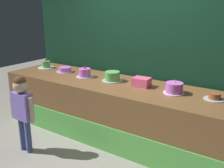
{
  "coord_description": "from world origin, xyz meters",
  "views": [
    {
      "loc": [
        1.98,
        -2.72,
        2.0
      ],
      "look_at": [
        -0.08,
        0.3,
        0.91
      ],
      "focal_mm": 42.18,
      "sensor_mm": 36.0,
      "label": 1
    }
  ],
  "objects_px": {
    "cake_right": "(174,88)",
    "cake_left": "(65,70)",
    "cake_center_right": "(112,77)",
    "child_figure": "(22,104)",
    "cake_far_right": "(215,97)",
    "cake_center_left": "(85,73)",
    "pink_box": "(141,82)",
    "cake_far_left": "(46,65)"
  },
  "relations": [
    {
      "from": "cake_left",
      "to": "cake_far_right",
      "type": "height_order",
      "value": "cake_left"
    },
    {
      "from": "cake_far_left",
      "to": "cake_left",
      "type": "height_order",
      "value": "cake_far_left"
    },
    {
      "from": "cake_left",
      "to": "cake_center_right",
      "type": "relative_size",
      "value": 0.94
    },
    {
      "from": "cake_far_left",
      "to": "cake_far_right",
      "type": "relative_size",
      "value": 1.17
    },
    {
      "from": "cake_center_left",
      "to": "cake_left",
      "type": "bearing_deg",
      "value": 172.97
    },
    {
      "from": "pink_box",
      "to": "cake_far_right",
      "type": "xyz_separation_m",
      "value": [
        1.03,
        0.01,
        -0.03
      ]
    },
    {
      "from": "cake_far_right",
      "to": "child_figure",
      "type": "bearing_deg",
      "value": -151.02
    },
    {
      "from": "cake_center_right",
      "to": "cake_far_right",
      "type": "bearing_deg",
      "value": 0.57
    },
    {
      "from": "pink_box",
      "to": "cake_center_right",
      "type": "bearing_deg",
      "value": -179.84
    },
    {
      "from": "cake_center_right",
      "to": "cake_right",
      "type": "distance_m",
      "value": 1.03
    },
    {
      "from": "pink_box",
      "to": "cake_far_right",
      "type": "distance_m",
      "value": 1.03
    },
    {
      "from": "cake_right",
      "to": "cake_center_right",
      "type": "bearing_deg",
      "value": 178.03
    },
    {
      "from": "cake_far_left",
      "to": "cake_center_left",
      "type": "xyz_separation_m",
      "value": [
        1.03,
        -0.09,
        0.01
      ]
    },
    {
      "from": "cake_far_left",
      "to": "child_figure",
      "type": "bearing_deg",
      "value": -54.82
    },
    {
      "from": "cake_far_left",
      "to": "cake_left",
      "type": "relative_size",
      "value": 1.02
    },
    {
      "from": "cake_far_left",
      "to": "pink_box",
      "type": "bearing_deg",
      "value": -1.06
    },
    {
      "from": "cake_right",
      "to": "cake_left",
      "type": "bearing_deg",
      "value": 178.73
    },
    {
      "from": "cake_left",
      "to": "cake_center_right",
      "type": "distance_m",
      "value": 1.03
    },
    {
      "from": "cake_center_left",
      "to": "cake_far_right",
      "type": "xyz_separation_m",
      "value": [
        2.06,
        0.07,
        -0.03
      ]
    },
    {
      "from": "cake_center_left",
      "to": "cake_far_right",
      "type": "height_order",
      "value": "cake_center_left"
    },
    {
      "from": "cake_left",
      "to": "cake_center_left",
      "type": "xyz_separation_m",
      "value": [
        0.52,
        -0.06,
        0.03
      ]
    },
    {
      "from": "child_figure",
      "to": "cake_right",
      "type": "bearing_deg",
      "value": 34.69
    },
    {
      "from": "cake_center_right",
      "to": "cake_far_right",
      "type": "relative_size",
      "value": 1.22
    },
    {
      "from": "pink_box",
      "to": "cake_center_left",
      "type": "bearing_deg",
      "value": -176.96
    },
    {
      "from": "child_figure",
      "to": "cake_far_left",
      "type": "height_order",
      "value": "child_figure"
    },
    {
      "from": "cake_left",
      "to": "cake_far_right",
      "type": "relative_size",
      "value": 1.15
    },
    {
      "from": "cake_far_left",
      "to": "cake_right",
      "type": "height_order",
      "value": "cake_right"
    },
    {
      "from": "cake_center_left",
      "to": "cake_center_right",
      "type": "xyz_separation_m",
      "value": [
        0.52,
        0.05,
        0.0
      ]
    },
    {
      "from": "child_figure",
      "to": "cake_far_right",
      "type": "xyz_separation_m",
      "value": [
        2.21,
        1.23,
        0.18
      ]
    },
    {
      "from": "child_figure",
      "to": "cake_right",
      "type": "height_order",
      "value": "child_figure"
    },
    {
      "from": "cake_center_left",
      "to": "cake_right",
      "type": "bearing_deg",
      "value": 0.66
    },
    {
      "from": "pink_box",
      "to": "cake_center_left",
      "type": "xyz_separation_m",
      "value": [
        -1.03,
        -0.05,
        0.0
      ]
    },
    {
      "from": "cake_right",
      "to": "cake_far_right",
      "type": "xyz_separation_m",
      "value": [
        0.52,
        0.05,
        -0.04
      ]
    },
    {
      "from": "cake_far_left",
      "to": "cake_left",
      "type": "xyz_separation_m",
      "value": [
        0.52,
        -0.03,
        -0.02
      ]
    },
    {
      "from": "cake_center_right",
      "to": "cake_right",
      "type": "xyz_separation_m",
      "value": [
        1.03,
        -0.04,
        0.0
      ]
    },
    {
      "from": "pink_box",
      "to": "cake_center_right",
      "type": "distance_m",
      "value": 0.52
    },
    {
      "from": "cake_far_right",
      "to": "cake_left",
      "type": "bearing_deg",
      "value": -179.88
    },
    {
      "from": "child_figure",
      "to": "cake_center_right",
      "type": "height_order",
      "value": "child_figure"
    },
    {
      "from": "child_figure",
      "to": "cake_center_right",
      "type": "bearing_deg",
      "value": 61.18
    },
    {
      "from": "cake_left",
      "to": "cake_center_right",
      "type": "height_order",
      "value": "cake_center_right"
    },
    {
      "from": "cake_center_left",
      "to": "cake_far_right",
      "type": "relative_size",
      "value": 1.12
    },
    {
      "from": "child_figure",
      "to": "cake_far_right",
      "type": "bearing_deg",
      "value": 28.98
    }
  ]
}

